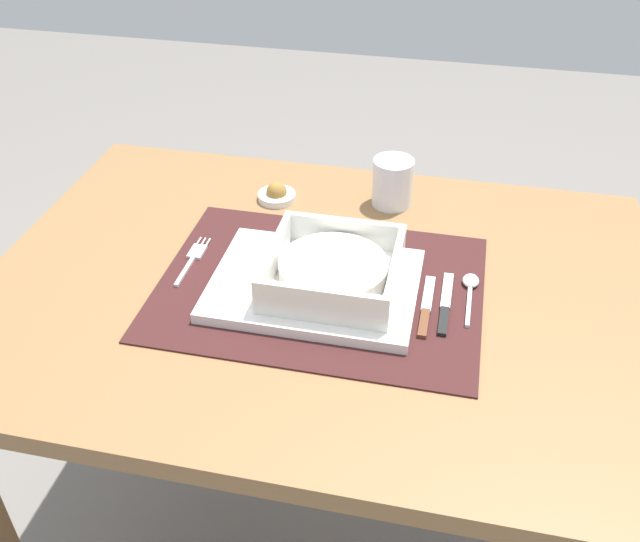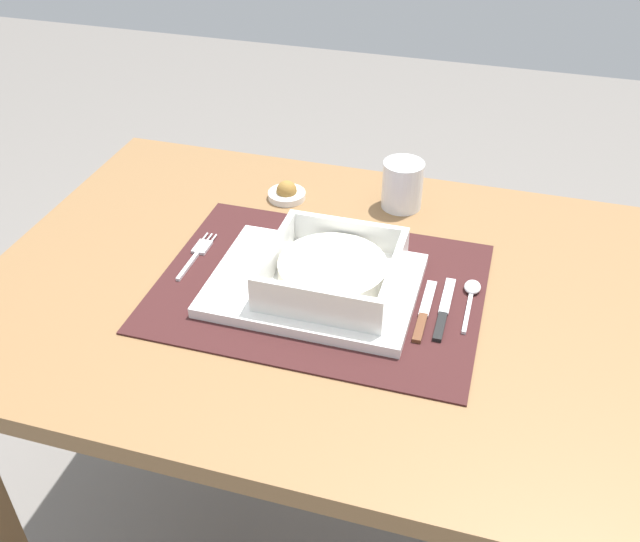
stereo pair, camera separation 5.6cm
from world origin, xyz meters
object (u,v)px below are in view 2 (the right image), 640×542
object	(u,v)px
spoon	(471,293)
condiment_saucer	(287,193)
drinking_glass	(402,187)
porridge_bowl	(332,272)
dining_table	(318,337)
fork	(198,252)
bread_knife	(424,314)
butter_knife	(443,312)

from	to	relation	value
spoon	condiment_saucer	xyz separation A→B (m)	(-0.34, 0.19, 0.00)
drinking_glass	porridge_bowl	bearing A→B (deg)	-100.24
dining_table	condiment_saucer	size ratio (longest dim) A/B	15.14
fork	condiment_saucer	distance (m)	0.22
bread_knife	condiment_saucer	bearing A→B (deg)	137.23
drinking_glass	condiment_saucer	bearing A→B (deg)	-171.23
fork	bread_knife	bearing A→B (deg)	-11.94
butter_knife	porridge_bowl	bearing A→B (deg)	-179.17
dining_table	drinking_glass	world-z (taller)	drinking_glass
spoon	drinking_glass	bearing A→B (deg)	122.28
dining_table	condiment_saucer	bearing A→B (deg)	119.14
bread_knife	condiment_saucer	xyz separation A→B (m)	(-0.28, 0.25, 0.00)
spoon	drinking_glass	xyz separation A→B (m)	(-0.14, 0.22, 0.03)
bread_knife	butter_knife	bearing A→B (deg)	20.49
porridge_bowl	drinking_glass	bearing A→B (deg)	79.76
dining_table	bread_knife	distance (m)	0.20
dining_table	fork	bearing A→B (deg)	175.82
dining_table	butter_knife	distance (m)	0.22
spoon	butter_knife	bearing A→B (deg)	-122.38
porridge_bowl	dining_table	bearing A→B (deg)	142.41
butter_knife	bread_knife	distance (m)	0.03
dining_table	fork	world-z (taller)	fork
porridge_bowl	fork	bearing A→B (deg)	171.09
butter_knife	fork	bearing A→B (deg)	176.48
fork	drinking_glass	distance (m)	0.36
spoon	bread_knife	distance (m)	0.09
spoon	condiment_saucer	world-z (taller)	condiment_saucer
fork	condiment_saucer	world-z (taller)	condiment_saucer
porridge_bowl	spoon	distance (m)	0.20
porridge_bowl	drinking_glass	size ratio (longest dim) A/B	2.22
bread_knife	drinking_glass	size ratio (longest dim) A/B	1.68
dining_table	spoon	bearing A→B (deg)	7.27
porridge_bowl	drinking_glass	distance (m)	0.27
dining_table	bread_knife	world-z (taller)	bread_knife
porridge_bowl	bread_knife	xyz separation A→B (m)	(0.14, -0.01, -0.03)
dining_table	porridge_bowl	xyz separation A→B (m)	(0.03, -0.02, 0.15)
fork	bread_knife	size ratio (longest dim) A/B	0.92
porridge_bowl	spoon	bearing A→B (deg)	14.21
spoon	bread_knife	bearing A→B (deg)	-133.61
porridge_bowl	drinking_glass	xyz separation A→B (m)	(0.05, 0.27, -0.00)
butter_knife	condiment_saucer	distance (m)	0.39
butter_knife	condiment_saucer	bearing A→B (deg)	144.23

